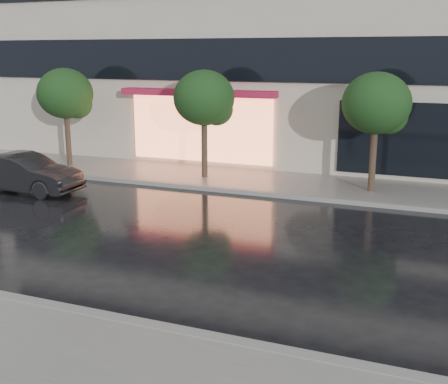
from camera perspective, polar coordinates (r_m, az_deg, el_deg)
The scene contains 8 objects.
ground at distance 10.96m, azimuth -8.62°, elevation -10.77°, with size 120.00×120.00×0.00m, color black.
sidewalk_far at distance 20.00m, azimuth 6.22°, elevation 0.88°, with size 60.00×3.50×0.12m, color slate.
curb_near at distance 10.17m, azimuth -11.52°, elevation -12.52°, with size 60.00×0.25×0.14m, color gray.
curb_far at distance 18.36m, azimuth 4.75°, elevation -0.24°, with size 60.00×0.25×0.14m, color gray.
tree_far_west at distance 23.36m, azimuth -15.67°, elevation 9.43°, with size 2.20×2.20×3.99m.
tree_mid_west at distance 20.32m, azimuth -1.85°, elevation 9.33°, with size 2.20×2.20×3.99m.
tree_mid_east at distance 18.76m, azimuth 15.41°, elevation 8.47°, with size 2.20×2.20×3.99m.
parked_car at distance 19.87m, azimuth -19.65°, elevation 1.81°, with size 1.38×3.96×1.31m, color black.
Camera 1 is at (5.13, -8.55, 4.55)m, focal length 45.00 mm.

